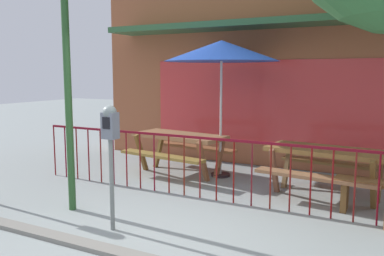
{
  "coord_description": "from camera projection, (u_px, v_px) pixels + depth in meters",
  "views": [
    {
      "loc": [
        2.49,
        -3.75,
        1.94
      ],
      "look_at": [
        -0.63,
        2.19,
        1.03
      ],
      "focal_mm": 38.3,
      "sensor_mm": 36.0,
      "label": 1
    }
  ],
  "objects": [
    {
      "name": "picnic_table_left",
      "position": [
        179.0,
        143.0,
        7.85
      ],
      "size": [
        1.97,
        1.59,
        0.79
      ],
      "color": "#93633F",
      "rests_on": "ground"
    },
    {
      "name": "patio_fence_front",
      "position": [
        217.0,
        158.0,
        6.18
      ],
      "size": [
        6.76,
        0.04,
        0.97
      ],
      "color": "maroon",
      "rests_on": "ground"
    },
    {
      "name": "pub_storefront",
      "position": [
        275.0,
        22.0,
        8.35
      ],
      "size": [
        8.02,
        1.4,
        5.97
      ],
      "color": "brown",
      "rests_on": "ground"
    },
    {
      "name": "patio_umbrella",
      "position": [
        221.0,
        52.0,
        7.43
      ],
      "size": [
        2.11,
        2.11,
        2.52
      ],
      "color": "black",
      "rests_on": "ground"
    },
    {
      "name": "ground",
      "position": [
        152.0,
        243.0,
        4.7
      ],
      "size": [
        40.0,
        40.0,
        0.0
      ],
      "primitive_type": "plane",
      "color": "gray"
    },
    {
      "name": "street_lamp",
      "position": [
        66.0,
        41.0,
        5.54
      ],
      "size": [
        0.28,
        0.28,
        3.59
      ],
      "color": "#295226",
      "rests_on": "ground"
    },
    {
      "name": "parking_meter_near",
      "position": [
        110.0,
        135.0,
        4.93
      ],
      "size": [
        0.18,
        0.17,
        1.55
      ],
      "color": "slate",
      "rests_on": "ground"
    },
    {
      "name": "picnic_table_right",
      "position": [
        327.0,
        159.0,
        6.35
      ],
      "size": [
        1.94,
        1.55,
        0.79
      ],
      "color": "olive",
      "rests_on": "ground"
    }
  ]
}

